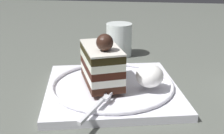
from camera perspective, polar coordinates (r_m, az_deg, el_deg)
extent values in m
plane|color=#51554D|center=(0.56, 0.12, -4.64)|extent=(2.40, 2.40, 0.00)
cube|color=white|center=(0.55, 0.00, -4.30)|extent=(0.29, 0.29, 0.01)
torus|color=white|center=(0.55, 0.00, -3.31)|extent=(0.27, 0.27, 0.01)
cube|color=#34190F|center=(0.54, -2.00, -2.32)|extent=(0.10, 0.13, 0.01)
cube|color=white|center=(0.54, -2.02, -1.03)|extent=(0.10, 0.13, 0.01)
cube|color=#35140C|center=(0.53, -2.04, 0.30)|extent=(0.10, 0.13, 0.01)
cube|color=white|center=(0.53, -2.06, 1.64)|extent=(0.10, 0.13, 0.01)
cube|color=black|center=(0.52, -2.07, 3.01)|extent=(0.10, 0.13, 0.01)
cube|color=white|center=(0.52, -2.08, 3.86)|extent=(0.10, 0.13, 0.00)
sphere|color=#311C14|center=(0.49, -1.42, 4.78)|extent=(0.03, 0.03, 0.03)
ellipsoid|color=white|center=(0.52, 7.27, -1.68)|extent=(0.05, 0.05, 0.04)
cube|color=silver|center=(0.44, -3.93, -8.42)|extent=(0.03, 0.08, 0.00)
cube|color=silver|center=(0.48, -1.49, -5.98)|extent=(0.01, 0.02, 0.00)
cube|color=silver|center=(0.50, 0.14, -4.98)|extent=(0.01, 0.03, 0.00)
cube|color=silver|center=(0.50, -0.22, -4.92)|extent=(0.01, 0.03, 0.00)
cube|color=silver|center=(0.50, -0.57, -4.85)|extent=(0.01, 0.03, 0.00)
cube|color=silver|center=(0.50, -0.93, -4.79)|extent=(0.01, 0.03, 0.00)
cylinder|color=white|center=(0.75, 1.38, 5.33)|extent=(0.07, 0.07, 0.08)
cylinder|color=orange|center=(0.76, 1.37, 3.73)|extent=(0.06, 0.06, 0.03)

